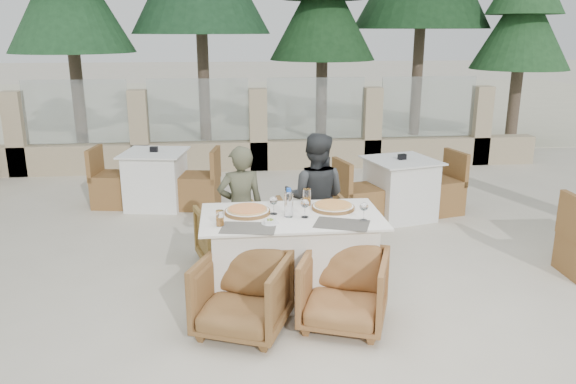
{
  "coord_description": "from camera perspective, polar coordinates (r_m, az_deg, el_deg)",
  "views": [
    {
      "loc": [
        -0.53,
        -4.79,
        2.35
      ],
      "look_at": [
        0.02,
        0.19,
        0.9
      ],
      "focal_mm": 35.0,
      "sensor_mm": 36.0,
      "label": 1
    }
  ],
  "objects": [
    {
      "name": "placemat_near_left",
      "position": [
        4.66,
        -4.04,
        -3.67
      ],
      "size": [
        0.5,
        0.38,
        0.0
      ],
      "primitive_type": "cube",
      "rotation": [
        0.0,
        0.0,
        -0.18
      ],
      "color": "#5D5950",
      "rests_on": "dining_table"
    },
    {
      "name": "armchair_near_left",
      "position": [
        4.56,
        -4.64,
        -10.39
      ],
      "size": [
        0.88,
        0.9,
        0.63
      ],
      "primitive_type": "imported",
      "rotation": [
        0.0,
        0.0,
        -0.38
      ],
      "color": "brown",
      "rests_on": "ground"
    },
    {
      "name": "water_bottle",
      "position": [
        4.89,
        0.08,
        -1.08
      ],
      "size": [
        0.09,
        0.09,
        0.26
      ],
      "primitive_type": "cylinder",
      "rotation": [
        0.0,
        0.0,
        0.15
      ],
      "color": "#A2BFD5",
      "rests_on": "dining_table"
    },
    {
      "name": "armchair_far_right",
      "position": [
        5.89,
        2.71,
        -3.93
      ],
      "size": [
        0.76,
        0.78,
        0.66
      ],
      "primitive_type": "imported",
      "rotation": [
        0.0,
        0.0,
        3.22
      ],
      "color": "olive",
      "rests_on": "ground"
    },
    {
      "name": "bg_table_a",
      "position": [
        7.88,
        -13.27,
        1.26
      ],
      "size": [
        1.75,
        1.08,
        0.77
      ],
      "primitive_type": null,
      "rotation": [
        0.0,
        0.0,
        -0.16
      ],
      "color": "white",
      "rests_on": "ground"
    },
    {
      "name": "pine_far_right",
      "position": [
        12.79,
        22.64,
        14.49
      ],
      "size": [
        1.98,
        1.98,
        4.5
      ],
      "primitive_type": "cone",
      "color": "#245228",
      "rests_on": "ground"
    },
    {
      "name": "olive_dish",
      "position": [
        4.75,
        -1.82,
        -3.0
      ],
      "size": [
        0.13,
        0.13,
        0.04
      ],
      "primitive_type": null,
      "rotation": [
        0.0,
        0.0,
        0.22
      ],
      "color": "white",
      "rests_on": "dining_table"
    },
    {
      "name": "pizza_right",
      "position": [
        5.15,
        4.61,
        -1.46
      ],
      "size": [
        0.5,
        0.5,
        0.05
      ],
      "primitive_type": "cylinder",
      "rotation": [
        0.0,
        0.0,
        -0.33
      ],
      "color": "#CA5F1B",
      "rests_on": "dining_table"
    },
    {
      "name": "beer_glass_left",
      "position": [
        4.72,
        -6.94,
        -2.65
      ],
      "size": [
        0.09,
        0.09,
        0.13
      ],
      "primitive_type": "cylinder",
      "rotation": [
        0.0,
        0.0,
        -0.36
      ],
      "color": "orange",
      "rests_on": "dining_table"
    },
    {
      "name": "pizza_left",
      "position": [
        5.02,
        -4.15,
        -1.9
      ],
      "size": [
        0.43,
        0.43,
        0.05
      ],
      "primitive_type": "cylinder",
      "rotation": [
        0.0,
        0.0,
        -0.05
      ],
      "color": "#DB4B1D",
      "rests_on": "dining_table"
    },
    {
      "name": "wine_glass_corner",
      "position": [
        4.85,
        7.71,
        -1.86
      ],
      "size": [
        0.08,
        0.08,
        0.18
      ],
      "primitive_type": null,
      "rotation": [
        0.0,
        0.0,
        0.12
      ],
      "color": "silver",
      "rests_on": "dining_table"
    },
    {
      "name": "diner_right",
      "position": [
        5.81,
        2.77,
        -0.59
      ],
      "size": [
        0.78,
        0.69,
        1.36
      ],
      "primitive_type": "imported",
      "rotation": [
        0.0,
        0.0,
        2.84
      ],
      "color": "#343638",
      "rests_on": "ground"
    },
    {
      "name": "placemat_near_right",
      "position": [
        4.77,
        5.5,
        -3.25
      ],
      "size": [
        0.53,
        0.44,
        0.0
      ],
      "primitive_type": "cube",
      "rotation": [
        0.0,
        0.0,
        -0.35
      ],
      "color": "#504D45",
      "rests_on": "dining_table"
    },
    {
      "name": "dining_table",
      "position": [
        5.1,
        0.37,
        -6.5
      ],
      "size": [
        1.6,
        0.9,
        0.77
      ],
      "primitive_type": null,
      "color": "white",
      "rests_on": "ground"
    },
    {
      "name": "ground",
      "position": [
        5.36,
        0.05,
        -9.87
      ],
      "size": [
        80.0,
        80.0,
        0.0
      ],
      "primitive_type": "plane",
      "color": "beige",
      "rests_on": "ground"
    },
    {
      "name": "diner_left",
      "position": [
        5.62,
        -4.81,
        -1.65
      ],
      "size": [
        0.51,
        0.37,
        1.27
      ],
      "primitive_type": "imported",
      "rotation": [
        0.0,
        0.0,
        3.3
      ],
      "color": "#4C4D38",
      "rests_on": "ground"
    },
    {
      "name": "wine_glass_centre",
      "position": [
        4.97,
        -1.47,
        -1.25
      ],
      "size": [
        0.08,
        0.08,
        0.18
      ],
      "primitive_type": null,
      "rotation": [
        0.0,
        0.0,
        -0.05
      ],
      "color": "white",
      "rests_on": "dining_table"
    },
    {
      "name": "beer_glass_right",
      "position": [
        5.24,
        1.92,
        -0.53
      ],
      "size": [
        0.09,
        0.09,
        0.15
      ],
      "primitive_type": "cylinder",
      "rotation": [
        0.0,
        0.0,
        -0.17
      ],
      "color": "orange",
      "rests_on": "dining_table"
    },
    {
      "name": "armchair_far_left",
      "position": [
        5.82,
        -5.76,
        -4.52
      ],
      "size": [
        0.8,
        0.81,
        0.61
      ],
      "primitive_type": "imported",
      "rotation": [
        0.0,
        0.0,
        3.4
      ],
      "color": "olive",
      "rests_on": "ground"
    },
    {
      "name": "wine_glass_near",
      "position": [
        4.89,
        1.73,
        -1.57
      ],
      "size": [
        0.09,
        0.09,
        0.18
      ],
      "primitive_type": null,
      "rotation": [
        0.0,
        0.0,
        0.26
      ],
      "color": "white",
      "rests_on": "dining_table"
    },
    {
      "name": "pine_centre",
      "position": [
        12.16,
        3.53,
        16.8
      ],
      "size": [
        2.2,
        2.2,
        5.0
      ],
      "primitive_type": "cone",
      "color": "#1C411E",
      "rests_on": "ground"
    },
    {
      "name": "armchair_near_right",
      "position": [
        4.66,
        5.72,
        -9.85
      ],
      "size": [
        0.87,
        0.88,
        0.63
      ],
      "primitive_type": "imported",
      "rotation": [
        0.0,
        0.0,
        -0.36
      ],
      "color": "#976437",
      "rests_on": "ground"
    },
    {
      "name": "bg_table_b",
      "position": [
        7.36,
        11.33,
        0.33
      ],
      "size": [
        1.79,
        1.19,
        0.77
      ],
      "primitive_type": null,
      "rotation": [
        0.0,
        0.0,
        0.24
      ],
      "color": "silver",
      "rests_on": "ground"
    },
    {
      "name": "sand_patch",
      "position": [
        18.94,
        -4.63,
        8.96
      ],
      "size": [
        30.0,
        16.0,
        0.01
      ],
      "primitive_type": "cube",
      "color": "beige",
      "rests_on": "ground"
    },
    {
      "name": "perimeter_wall_far",
      "position": [
        9.72,
        -3.06,
        6.94
      ],
      "size": [
        10.0,
        0.34,
        1.6
      ],
      "primitive_type": null,
      "color": "tan",
      "rests_on": "ground"
    },
    {
      "name": "pine_far_left",
      "position": [
        12.16,
        -21.33,
        16.97
      ],
      "size": [
        2.42,
        2.42,
        5.5
      ],
      "primitive_type": "cone",
      "color": "#214F28",
      "rests_on": "ground"
    }
  ]
}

